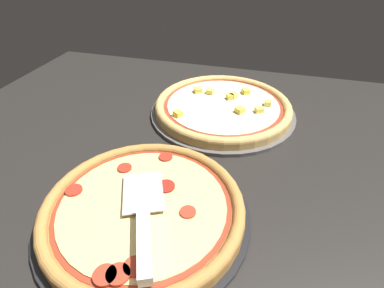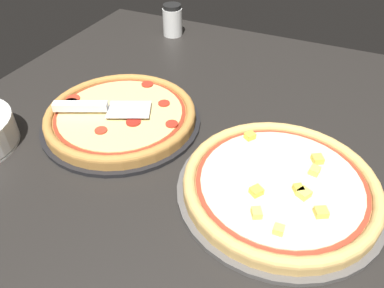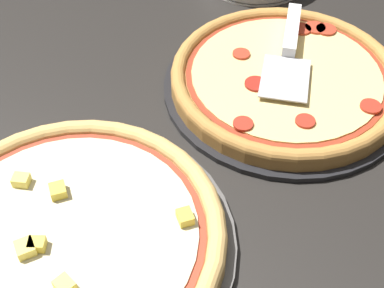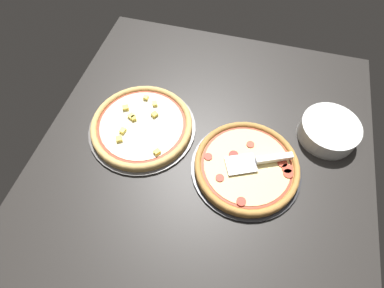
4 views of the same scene
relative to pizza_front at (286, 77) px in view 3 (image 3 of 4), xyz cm
name	(u,v)px [view 3 (image 3 of 4)]	position (x,y,z in cm)	size (l,w,h in cm)	color
ground_plane	(225,154)	(0.76, 16.26, -4.45)	(139.31, 123.18, 3.60)	black
pizza_pan_front	(284,87)	(0.00, 0.01, -2.15)	(39.68, 39.68, 1.00)	black
pizza_front	(286,77)	(0.00, 0.00, 0.00)	(37.30, 37.30, 3.23)	#B77F3D
pizza_pan_back	(72,245)	(6.94, 42.16, -2.15)	(41.71, 41.71, 1.00)	#565451
pizza_back	(69,236)	(6.95, 42.17, -0.16)	(39.20, 39.20, 3.59)	#DBAD60
serving_spatula	(290,41)	(2.88, -6.03, 2.36)	(14.08, 23.53, 2.00)	#B7B7BC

